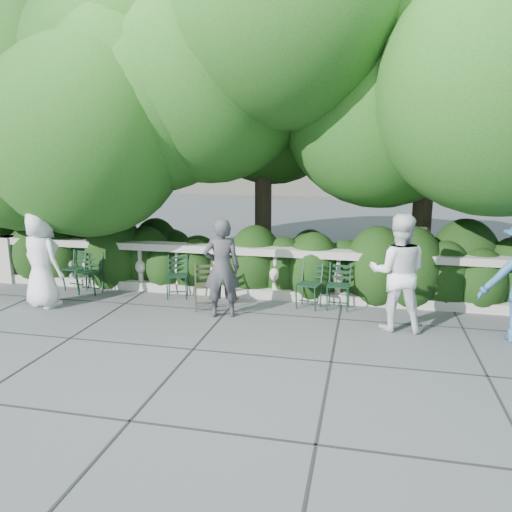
% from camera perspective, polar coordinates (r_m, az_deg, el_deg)
% --- Properties ---
extents(ground, '(90.00, 90.00, 0.00)m').
position_cam_1_polar(ground, '(8.20, -1.54, -8.30)').
color(ground, '#494B50').
rests_on(ground, ground).
extents(balustrade, '(12.00, 0.44, 1.00)m').
position_cam_1_polar(balustrade, '(9.73, 1.03, -1.99)').
color(balustrade, '#9E998E').
rests_on(balustrade, ground).
extents(shrub_hedge, '(15.00, 2.60, 1.70)m').
position_cam_1_polar(shrub_hedge, '(10.99, 2.28, -2.95)').
color(shrub_hedge, black).
rests_on(shrub_hedge, ground).
extents(tree_canopy, '(15.04, 6.52, 6.78)m').
position_cam_1_polar(tree_canopy, '(10.76, 6.44, 17.94)').
color(tree_canopy, '#3F3023').
rests_on(tree_canopy, ground).
extents(chair_a, '(0.51, 0.54, 0.84)m').
position_cam_1_polar(chair_a, '(10.93, -20.24, -3.80)').
color(chair_a, black).
rests_on(chair_a, ground).
extents(chair_b, '(0.45, 0.49, 0.84)m').
position_cam_1_polar(chair_b, '(10.51, -18.73, -4.32)').
color(chair_b, black).
rests_on(chair_b, ground).
extents(chair_c, '(0.55, 0.58, 0.84)m').
position_cam_1_polar(chair_c, '(9.82, -9.00, -4.96)').
color(chair_c, black).
rests_on(chair_c, ground).
extents(chair_d, '(0.46, 0.50, 0.84)m').
position_cam_1_polar(chair_d, '(9.14, 9.22, -6.26)').
color(chair_d, black).
rests_on(chair_d, ground).
extents(chair_e, '(0.54, 0.57, 0.84)m').
position_cam_1_polar(chair_e, '(9.15, 5.70, -6.15)').
color(chair_e, black).
rests_on(chair_e, ground).
extents(chair_weathered, '(0.57, 0.59, 0.84)m').
position_cam_1_polar(chair_weathered, '(9.05, -5.73, -6.35)').
color(chair_weathered, black).
rests_on(chair_weathered, ground).
extents(person_businessman, '(1.01, 0.83, 1.79)m').
position_cam_1_polar(person_businessman, '(9.89, -23.34, -0.34)').
color(person_businessman, white).
rests_on(person_businessman, ground).
extents(person_woman_grey, '(0.72, 0.58, 1.72)m').
position_cam_1_polar(person_woman_grey, '(8.57, -3.93, -1.40)').
color(person_woman_grey, '#38383C').
rests_on(person_woman_grey, ground).
extents(person_casual_man, '(0.92, 0.72, 1.88)m').
position_cam_1_polar(person_casual_man, '(8.24, 15.91, -1.83)').
color(person_casual_man, white).
rests_on(person_casual_man, ground).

